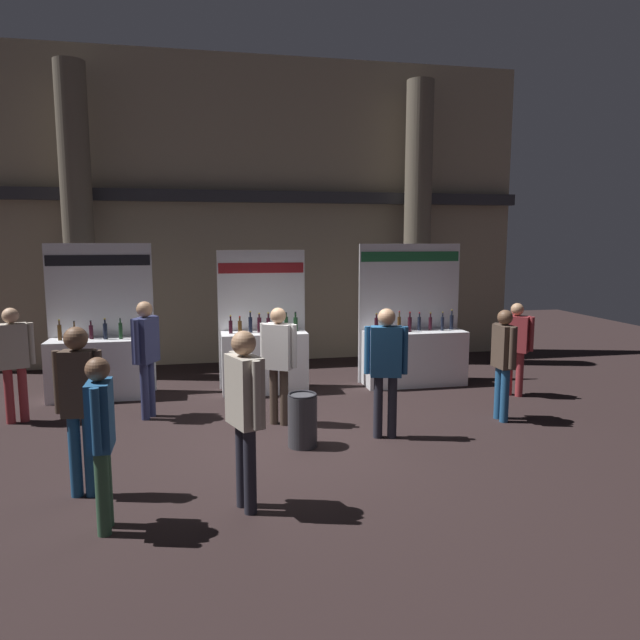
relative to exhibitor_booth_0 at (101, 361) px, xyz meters
name	(u,v)px	position (x,y,z in m)	size (l,w,h in m)	color
ground_plane	(290,436)	(2.82, -2.56, -0.63)	(24.00, 24.00, 0.00)	black
hall_colonnade	(254,214)	(2.82, 2.39, 2.54)	(11.73, 1.24, 6.40)	gray
exhibitor_booth_0	(101,361)	(0.00, 0.00, 0.00)	(1.73, 0.66, 2.58)	white
exhibitor_booth_1	(264,356)	(2.73, -0.15, 0.00)	(1.54, 0.66, 2.46)	white
exhibitor_booth_2	(414,351)	(5.47, -0.19, 0.00)	(1.94, 0.66, 2.56)	white
trash_bin	(303,420)	(2.93, -2.98, -0.28)	(0.38, 0.38, 0.70)	#38383D
visitor_0	(503,356)	(5.98, -2.49, 0.33)	(0.22, 0.54, 1.64)	navy
visitor_1	(101,431)	(0.78, -4.78, 0.32)	(0.22, 0.54, 1.62)	#33563D
visitor_2	(386,362)	(4.07, -2.88, 0.42)	(0.56, 0.30, 1.75)	#23232D
visitor_3	(516,341)	(6.87, -1.29, 0.32)	(0.46, 0.46, 1.59)	maroon
visitor_4	(146,349)	(0.87, -1.35, 0.42)	(0.38, 0.52, 1.75)	navy
visitor_5	(13,355)	(-0.98, -1.19, 0.38)	(0.54, 0.34, 1.68)	maroon
visitor_6	(245,403)	(2.08, -4.62, 0.46)	(0.37, 0.57, 1.79)	#23232D
visitor_7	(79,398)	(0.45, -3.97, 0.42)	(0.49, 0.25, 1.79)	navy
visitor_8	(279,355)	(2.75, -2.03, 0.39)	(0.49, 0.40, 1.70)	#47382D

